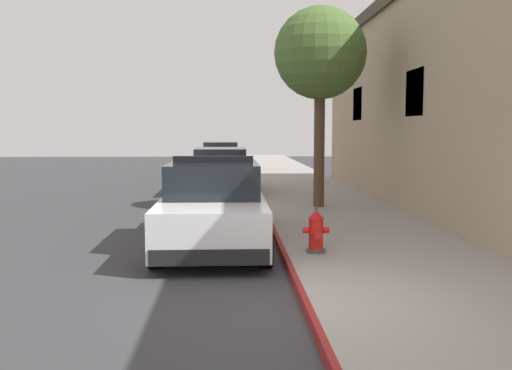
{
  "coord_description": "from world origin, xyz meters",
  "views": [
    {
      "loc": [
        -0.95,
        -6.68,
        2.17
      ],
      "look_at": [
        -0.38,
        5.44,
        1.0
      ],
      "focal_mm": 40.35,
      "sensor_mm": 36.0,
      "label": 1
    }
  ],
  "objects_px": {
    "fire_hydrant": "(316,231)",
    "parked_car_silver_ahead": "(221,173)",
    "police_cruiser": "(214,206)",
    "street_tree": "(320,55)",
    "parked_car_dark_far": "(221,158)"
  },
  "relations": [
    {
      "from": "parked_car_dark_far",
      "to": "street_tree",
      "type": "xyz_separation_m",
      "value": [
        2.78,
        -13.79,
        3.36
      ]
    },
    {
      "from": "parked_car_silver_ahead",
      "to": "fire_hydrant",
      "type": "xyz_separation_m",
      "value": [
        1.72,
        -9.71,
        -0.24
      ]
    },
    {
      "from": "parked_car_dark_far",
      "to": "street_tree",
      "type": "bearing_deg",
      "value": -78.61
    },
    {
      "from": "parked_car_silver_ahead",
      "to": "street_tree",
      "type": "height_order",
      "value": "street_tree"
    },
    {
      "from": "police_cruiser",
      "to": "parked_car_dark_far",
      "type": "xyz_separation_m",
      "value": [
        -0.12,
        18.12,
        -0.0
      ]
    },
    {
      "from": "parked_car_silver_ahead",
      "to": "fire_hydrant",
      "type": "bearing_deg",
      "value": -79.97
    },
    {
      "from": "police_cruiser",
      "to": "fire_hydrant",
      "type": "bearing_deg",
      "value": -37.89
    },
    {
      "from": "police_cruiser",
      "to": "street_tree",
      "type": "relative_size",
      "value": 0.93
    },
    {
      "from": "police_cruiser",
      "to": "street_tree",
      "type": "bearing_deg",
      "value": 58.49
    },
    {
      "from": "parked_car_silver_ahead",
      "to": "street_tree",
      "type": "relative_size",
      "value": 0.93
    },
    {
      "from": "police_cruiser",
      "to": "street_tree",
      "type": "distance_m",
      "value": 6.09
    },
    {
      "from": "parked_car_dark_far",
      "to": "street_tree",
      "type": "height_order",
      "value": "street_tree"
    },
    {
      "from": "police_cruiser",
      "to": "parked_car_silver_ahead",
      "type": "distance_m",
      "value": 8.36
    },
    {
      "from": "fire_hydrant",
      "to": "parked_car_dark_far",
      "type": "bearing_deg",
      "value": 95.42
    },
    {
      "from": "fire_hydrant",
      "to": "parked_car_silver_ahead",
      "type": "bearing_deg",
      "value": 100.03
    }
  ]
}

